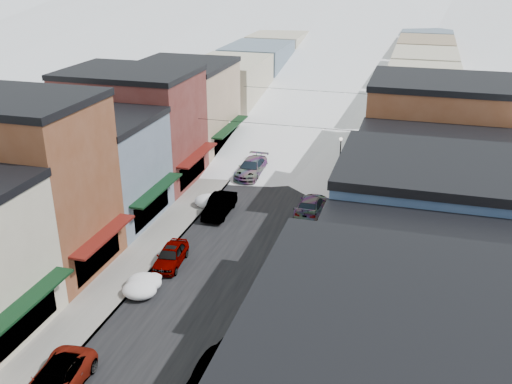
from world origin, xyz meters
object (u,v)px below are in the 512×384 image
Objects in this scene: car_dark_hatch at (220,205)px; car_green_sedan at (222,365)px; car_silver_sedan at (171,255)px; streetlamp_near at (278,295)px; trash_can at (269,372)px; car_white_suv at (55,383)px.

car_dark_hatch is 20.72m from car_green_sedan.
car_silver_sedan is 11.60m from streetlamp_near.
streetlamp_near reaches higher than trash_can.
streetlamp_near is at bearing 33.31° from car_white_suv.
car_green_sedan is at bearing -172.10° from trash_can.
car_green_sedan is 5.49× the size of trash_can.
trash_can is at bearing -50.42° from car_silver_sedan.
car_green_sedan reaches higher than car_silver_sedan.
car_white_suv is at bearing -159.12° from trash_can.
car_white_suv is at bearing -96.65° from car_silver_sedan.
streetlamp_near is (-0.48, 3.73, 2.39)m from trash_can.
car_silver_sedan is 12.76m from car_green_sedan.
streetlamp_near reaches higher than car_dark_hatch.
car_dark_hatch reaches higher than trash_can.
car_white_suv reaches higher than car_silver_sedan.
car_silver_sedan is at bearing 135.08° from trash_can.
car_green_sedan is at bearing -116.12° from streetlamp_near.
car_silver_sedan is (0.28, 13.89, -0.01)m from car_white_suv.
streetlamp_near is (2.00, 4.08, 2.19)m from car_green_sedan.
car_dark_hatch is 21.38m from trash_can.
car_silver_sedan is 0.96× the size of streetlamp_near.
car_white_suv is 8.58m from car_green_sedan.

